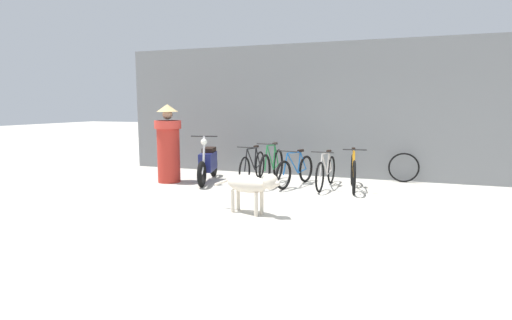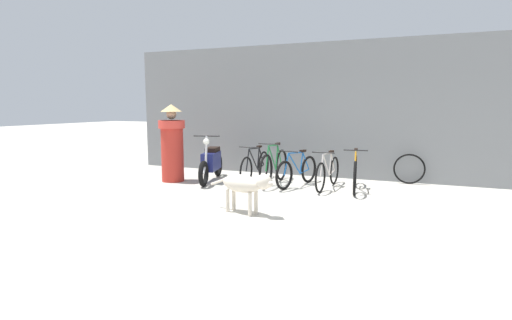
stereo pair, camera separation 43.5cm
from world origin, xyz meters
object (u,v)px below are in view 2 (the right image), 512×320
Objects in this scene: stray_dog at (245,185)px; bicycle_1 at (274,167)px; bicycle_0 at (255,167)px; bicycle_2 at (297,171)px; person_in_robes at (172,143)px; motorcycle at (211,163)px; spare_tire_left at (409,169)px; bicycle_4 at (355,173)px; bicycle_3 at (328,173)px.

bicycle_1 is at bearing 114.13° from stray_dog.
bicycle_0 reaches higher than stray_dog.
bicycle_2 is 0.89× the size of person_in_robes.
motorcycle is 2.71× the size of spare_tire_left.
stray_dog is 4.32m from spare_tire_left.
bicycle_2 is at bearing 86.78° from bicycle_1.
bicycle_1 reaches higher than stray_dog.
spare_tire_left is (2.35, 3.63, -0.14)m from stray_dog.
person_in_robes is at bearing 158.80° from stray_dog.
person_in_robes reaches higher than bicycle_4.
bicycle_3 is (0.66, 0.01, 0.01)m from bicycle_2.
person_in_robes is (-1.79, -0.61, 0.53)m from bicycle_0.
bicycle_3 is at bearing 80.39° from motorcycle.
person_in_robes reaches higher than motorcycle.
stray_dog is at bearing 9.70° from bicycle_1.
motorcycle is (-3.20, -0.20, 0.06)m from bicycle_4.
stray_dog is at bearing -35.95° from bicycle_4.
bicycle_1 is 2.38m from person_in_robes.
spare_tire_left is at bearing 93.90° from motorcycle.
bicycle_2 is at bearing -96.58° from bicycle_4.
bicycle_3 is 2.40× the size of spare_tire_left.
bicycle_1 is at bearing -157.70° from spare_tire_left.
bicycle_3 is at bearing -96.86° from bicycle_4.
stray_dog is at bearing 25.33° from motorcycle.
stray_dog is (-1.35, -2.48, 0.12)m from bicycle_4.
bicycle_1 is 1.47m from motorcycle.
person_in_robes is (-0.81, -0.33, 0.45)m from motorcycle.
person_in_robes is (-3.46, -0.53, 0.54)m from bicycle_3.
bicycle_3 is 2.65m from motorcycle.
person_in_robes reaches higher than spare_tire_left.
bicycle_1 is 0.54m from bicycle_2.
bicycle_1 is 1.20m from bicycle_3.
bicycle_0 is 1.04× the size of bicycle_4.
bicycle_2 is 0.97× the size of bicycle_3.
bicycle_1 reaches higher than bicycle_0.
stray_dog is at bearing -13.08° from bicycle_3.
spare_tire_left is (1.56, 1.15, 0.00)m from bicycle_3.
bicycle_4 is 0.93× the size of person_in_robes.
bicycle_3 is 2.60m from stray_dog.
bicycle_3 reaches higher than spare_tire_left.
motorcycle is (-0.98, -0.28, 0.07)m from bicycle_0.
bicycle_1 is 2.54× the size of spare_tire_left.
bicycle_4 is at bearing 95.17° from bicycle_3.
person_in_robes is at bearing -81.60° from motorcycle.
bicycle_1 reaches higher than bicycle_2.
bicycle_0 is at bearing 91.76° from motorcycle.
bicycle_4 reaches higher than bicycle_3.
stray_dog is at bearing 18.73° from bicycle_0.
motorcycle is (-2.65, -0.20, 0.09)m from bicycle_3.
person_in_robes reaches higher than bicycle_3.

